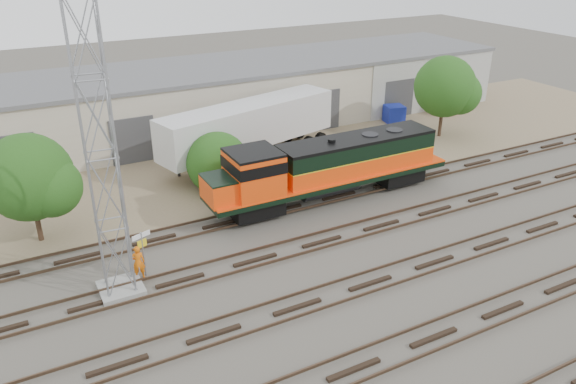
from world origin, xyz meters
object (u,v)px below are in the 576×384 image
worker (138,262)px  semi_trailer (253,125)px  locomotive (327,167)px  signal_tower (102,161)px

worker → semi_trailer: bearing=-123.1°
locomotive → worker: size_ratio=9.20×
locomotive → signal_tower: size_ratio=1.21×
signal_tower → worker: bearing=29.4°
locomotive → signal_tower: 14.85m
signal_tower → semi_trailer: signal_tower is taller
signal_tower → semi_trailer: (12.55, 12.20, -3.85)m
locomotive → signal_tower: bearing=-164.5°
locomotive → semi_trailer: 8.49m
locomotive → semi_trailer: (-1.15, 8.40, 0.48)m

